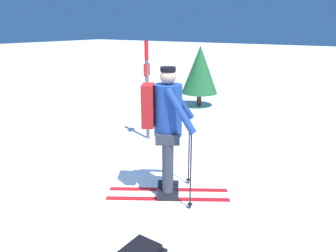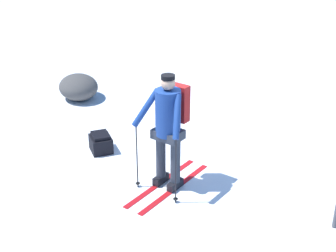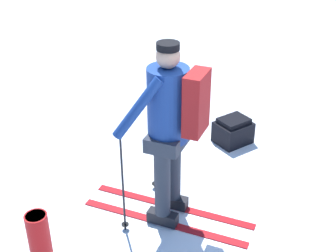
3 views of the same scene
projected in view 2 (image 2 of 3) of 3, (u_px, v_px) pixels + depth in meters
ground_plane at (186, 163)px, 7.89m from camera, size 80.00×80.00×0.00m
skier at (169, 123)px, 6.83m from camera, size 1.21×1.65×1.81m
dropped_backpack at (101, 143)px, 8.23m from camera, size 0.43×0.36×0.34m
rock_boulder at (78, 87)px, 10.45m from camera, size 1.01×0.86×0.55m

